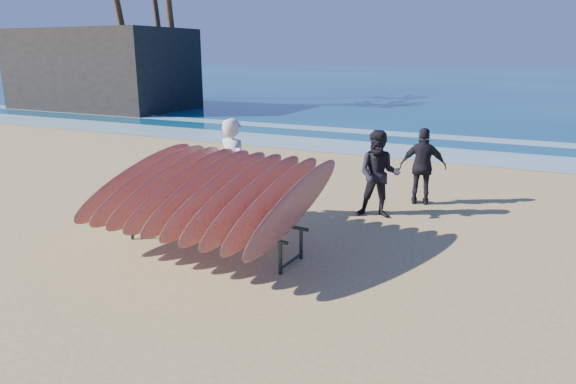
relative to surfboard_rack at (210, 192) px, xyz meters
name	(u,v)px	position (x,y,z in m)	size (l,w,h in m)	color
ground	(266,264)	(1.09, -0.19, -0.98)	(120.00, 120.00, 0.00)	tan
ocean	(503,81)	(1.09, 54.81, -0.97)	(160.00, 160.00, 0.00)	navy
foam_near	(411,152)	(1.09, 9.81, -0.97)	(160.00, 160.00, 0.00)	white
foam_far	(431,136)	(1.09, 13.31, -0.97)	(160.00, 160.00, 0.00)	white
surfboard_rack	(210,192)	(0.00, 0.00, 0.00)	(3.35, 3.15, 1.63)	#1C2E24
person_white	(234,169)	(-0.53, 1.58, 0.00)	(0.71, 0.47, 1.95)	silver
person_dark_a	(379,174)	(1.98, 2.82, -0.12)	(0.83, 0.65, 1.71)	black
person_dark_b	(423,167)	(2.57, 4.10, -0.16)	(0.95, 0.40, 1.62)	black
building	(102,69)	(-17.63, 15.55, 1.18)	(9.72, 5.40, 4.32)	#2D2823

